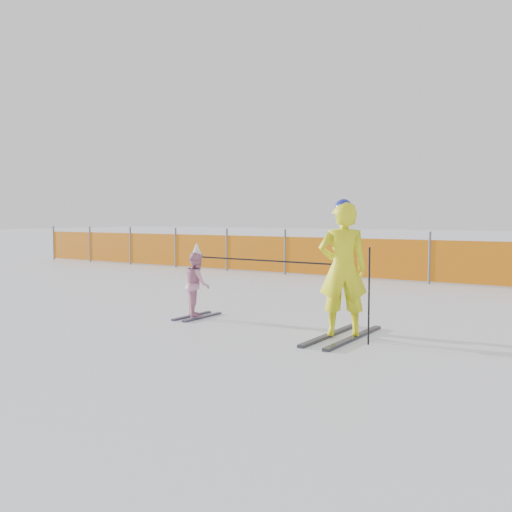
{
  "coord_description": "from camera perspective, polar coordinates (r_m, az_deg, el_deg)",
  "views": [
    {
      "loc": [
        4.81,
        -6.86,
        1.61
      ],
      "look_at": [
        0.0,
        0.5,
        1.0
      ],
      "focal_mm": 40.0,
      "sensor_mm": 36.0,
      "label": 1
    }
  ],
  "objects": [
    {
      "name": "ground",
      "position": [
        8.53,
        -1.85,
        -6.91
      ],
      "size": [
        120.0,
        120.0,
        0.0
      ],
      "primitive_type": "plane",
      "color": "white",
      "rests_on": "ground"
    },
    {
      "name": "child",
      "position": [
        9.13,
        -5.93,
        -2.73
      ],
      "size": [
        0.62,
        0.92,
        1.2
      ],
      "color": "black",
      "rests_on": "ground"
    },
    {
      "name": "ski_poles",
      "position": [
        7.91,
        4.03,
        -1.57
      ],
      "size": [
        2.92,
        0.35,
        1.23
      ],
      "color": "black",
      "rests_on": "ground"
    },
    {
      "name": "safety_fence",
      "position": [
        16.54,
        -1.04,
        0.33
      ],
      "size": [
        17.51,
        0.06,
        1.25
      ],
      "color": "#595960",
      "rests_on": "ground"
    },
    {
      "name": "adult",
      "position": [
        7.61,
        8.68,
        -1.31
      ],
      "size": [
        0.77,
        1.71,
        1.84
      ],
      "color": "black",
      "rests_on": "ground"
    }
  ]
}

